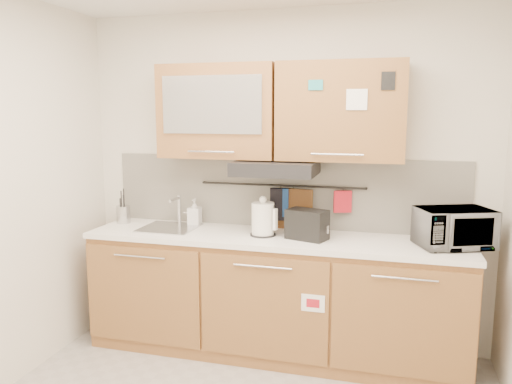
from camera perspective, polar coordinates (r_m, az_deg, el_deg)
The scene contains 17 objects.
wall_back at distance 3.94m, azimuth 3.08°, elevation 1.42°, with size 3.20×3.20×0.00m, color silver.
base_cabinet at distance 3.88m, azimuth 1.99°, elevation -12.40°, with size 2.80×0.64×0.88m.
countertop at distance 3.72m, azimuth 2.02°, elevation -5.31°, with size 2.82×0.62×0.04m, color white.
backsplash at distance 3.95m, azimuth 3.03°, elevation -0.04°, with size 2.80×0.02×0.56m, color silver.
upper_cabinets at distance 3.74m, azimuth 2.50°, elevation 9.17°, with size 1.82×0.37×0.70m.
range_hood at distance 3.69m, azimuth 2.28°, elevation 2.77°, with size 0.60×0.46×0.10m, color black.
sink at distance 4.01m, azimuth -9.85°, elevation -4.04°, with size 0.42×0.40×0.26m.
utensil_rail at distance 3.90m, azimuth 2.92°, elevation 0.75°, with size 0.02×0.02×1.30m, color black.
utensil_crock at distance 4.27m, azimuth -14.92°, elevation -2.45°, with size 0.14×0.14×0.29m.
kettle at distance 3.70m, azimuth 0.81°, elevation -3.19°, with size 0.22×0.21×0.30m.
toaster at distance 3.61m, azimuth 5.86°, elevation -3.68°, with size 0.32×0.25×0.22m.
microwave at distance 3.64m, azimuth 21.69°, elevation -3.84°, with size 0.48×0.32×0.26m, color #999999.
soap_bottle at distance 4.07m, azimuth -7.03°, elevation -2.29°, with size 0.10×0.10×0.21m, color #999999.
cutting_board at distance 3.90m, azimuth 4.23°, elevation -2.43°, with size 0.31×0.02×0.39m, color brown.
oven_mitt at distance 3.91m, azimuth 2.79°, elevation -1.19°, with size 0.13×0.03×0.22m, color navy.
dark_pouch at distance 3.91m, azimuth 2.79°, elevation -1.40°, with size 0.16×0.05×0.25m, color black.
pot_holder at distance 3.83m, azimuth 9.87°, elevation -1.09°, with size 0.13×0.02×0.17m, color red.
Camera 1 is at (0.82, -2.32, 1.82)m, focal length 35.00 mm.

